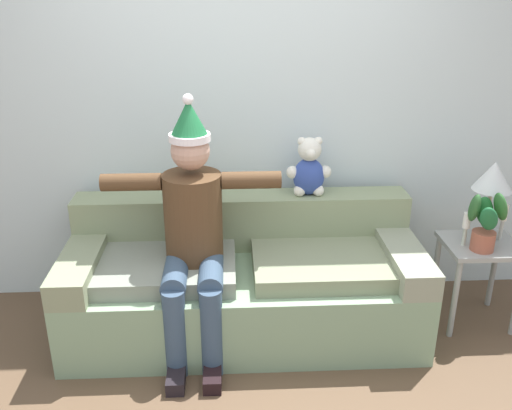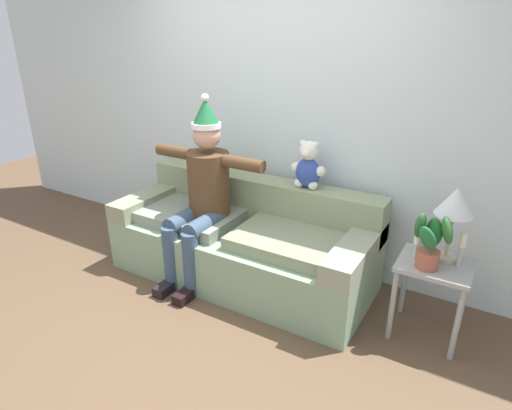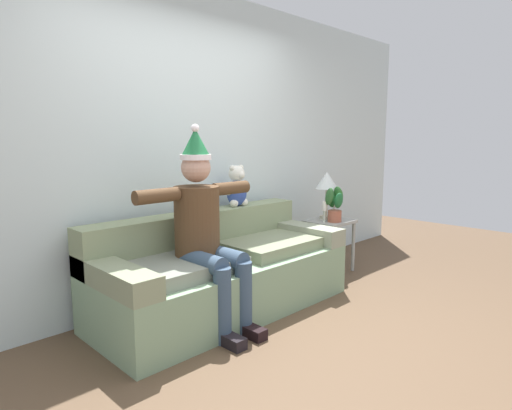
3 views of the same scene
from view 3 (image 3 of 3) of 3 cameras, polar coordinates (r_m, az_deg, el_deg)
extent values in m
plane|color=brown|center=(3.11, 8.56, -18.34)|extent=(10.00, 10.00, 0.00)
cube|color=silver|center=(3.89, -9.81, 7.71)|extent=(7.00, 0.10, 2.70)
cube|color=gray|center=(3.64, -4.03, -10.41)|extent=(2.15, 0.89, 0.44)
cube|color=gray|center=(3.77, -7.33, -3.50)|extent=(2.15, 0.24, 0.36)
cube|color=gray|center=(3.03, -18.18, -8.86)|extent=(0.22, 0.89, 0.16)
cube|color=gray|center=(4.23, 5.87, -3.53)|extent=(0.22, 0.89, 0.16)
cube|color=gray|center=(3.23, -10.05, -7.97)|extent=(0.86, 0.62, 0.10)
cube|color=gray|center=(3.85, 1.89, -5.14)|extent=(0.86, 0.62, 0.10)
cylinder|color=#503620|center=(3.29, -7.76, -2.06)|extent=(0.34, 0.34, 0.52)
sphere|color=tan|center=(3.24, -7.91, 4.90)|extent=(0.22, 0.22, 0.22)
cylinder|color=white|center=(3.24, -7.94, 6.26)|extent=(0.23, 0.23, 0.04)
cone|color=#1B6737|center=(3.24, -7.98, 8.21)|extent=(0.21, 0.21, 0.20)
sphere|color=white|center=(3.24, -8.02, 9.98)|extent=(0.06, 0.06, 0.06)
cylinder|color=#384D64|center=(3.14, -6.90, -7.45)|extent=(0.14, 0.40, 0.14)
cylinder|color=#384D64|center=(3.08, -4.44, -13.03)|extent=(0.13, 0.13, 0.54)
cube|color=black|center=(3.12, -3.39, -17.35)|extent=(0.10, 0.24, 0.08)
cylinder|color=#384D64|center=(3.26, -4.12, -6.79)|extent=(0.14, 0.40, 0.14)
cylinder|color=#384D64|center=(3.20, -1.66, -12.13)|extent=(0.13, 0.13, 0.54)
cube|color=black|center=(3.24, -0.63, -16.28)|extent=(0.10, 0.24, 0.08)
cylinder|color=#503620|center=(3.07, -12.90, 1.18)|extent=(0.34, 0.10, 0.10)
cylinder|color=#503620|center=(3.47, -3.37, 2.24)|extent=(0.34, 0.10, 0.10)
ellipsoid|color=#30489A|center=(3.99, -2.55, 1.57)|extent=(0.20, 0.16, 0.24)
sphere|color=white|center=(3.98, -2.56, 4.15)|extent=(0.15, 0.15, 0.15)
sphere|color=white|center=(3.93, -1.97, 3.95)|extent=(0.07, 0.07, 0.07)
sphere|color=white|center=(3.94, -3.13, 4.86)|extent=(0.05, 0.05, 0.05)
sphere|color=white|center=(4.01, -2.01, 4.94)|extent=(0.05, 0.05, 0.05)
sphere|color=white|center=(3.92, -3.68, 1.87)|extent=(0.08, 0.08, 0.08)
sphere|color=white|center=(3.94, -2.89, 0.23)|extent=(0.08, 0.08, 0.08)
sphere|color=white|center=(4.06, -1.46, 2.12)|extent=(0.08, 0.08, 0.08)
sphere|color=white|center=(4.02, -1.62, 0.41)|extent=(0.08, 0.08, 0.08)
cube|color=#989B97|center=(4.65, 9.67, -2.15)|extent=(0.46, 0.40, 0.03)
cylinder|color=#989B97|center=(4.45, 9.89, -6.32)|extent=(0.04, 0.04, 0.53)
cylinder|color=#989B97|center=(4.77, 12.66, -5.38)|extent=(0.04, 0.04, 0.53)
cylinder|color=#989B97|center=(4.65, 6.43, -5.60)|extent=(0.04, 0.04, 0.53)
cylinder|color=#989B97|center=(4.96, 9.31, -4.75)|extent=(0.04, 0.04, 0.53)
cylinder|color=#B4AF93|center=(4.72, 9.19, -1.60)|extent=(0.14, 0.14, 0.03)
cylinder|color=#BCB195|center=(4.69, 9.24, 0.35)|extent=(0.02, 0.02, 0.29)
cone|color=silver|center=(4.67, 9.31, 3.23)|extent=(0.24, 0.24, 0.18)
cylinder|color=#A35640|center=(4.55, 10.29, -1.44)|extent=(0.14, 0.14, 0.12)
ellipsoid|color=#2B632A|center=(4.59, 10.77, 1.35)|extent=(0.12, 0.11, 0.20)
ellipsoid|color=#1D6229|center=(4.56, 9.87, 0.80)|extent=(0.13, 0.09, 0.20)
ellipsoid|color=#295929|center=(4.46, 9.63, 1.12)|extent=(0.09, 0.14, 0.20)
ellipsoid|color=#1E6534|center=(4.48, 10.80, 0.56)|extent=(0.16, 0.14, 0.21)
cylinder|color=beige|center=(4.52, 8.96, -1.49)|extent=(0.02, 0.02, 0.12)
cylinder|color=white|center=(4.50, 8.99, -0.13)|extent=(0.04, 0.04, 0.10)
cylinder|color=beige|center=(4.76, 10.20, -0.89)|extent=(0.02, 0.02, 0.14)
cylinder|color=white|center=(4.74, 10.24, 0.52)|extent=(0.04, 0.04, 0.10)
camera|label=1|loc=(2.31, 58.36, 21.90)|focal=39.08mm
camera|label=2|loc=(4.01, 47.04, 14.07)|focal=30.13mm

